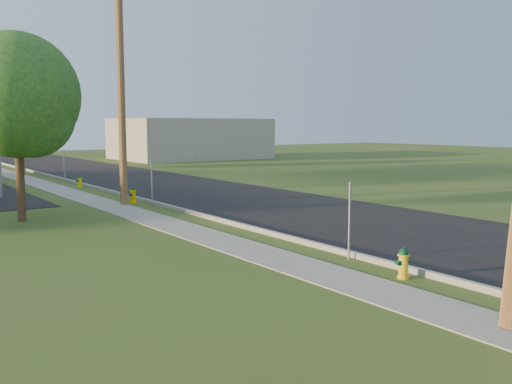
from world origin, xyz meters
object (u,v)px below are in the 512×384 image
Objects in this scene: utility_pole_mid at (121,89)px; hydrant_far at (80,181)px; utility_pole_far at (19,104)px; hydrant_mid at (133,195)px; tree_verge at (20,100)px; hydrant_near at (404,263)px.

utility_pole_mid is 9.19m from hydrant_far.
utility_pole_far is 18.29m from hydrant_mid.
hydrant_mid is (0.52, -17.73, -4.42)m from utility_pole_far.
hydrant_mid is (5.03, 2.14, -3.93)m from tree_verge.
hydrant_mid reaches higher than hydrant_far.
utility_pole_far is 1.42× the size of tree_verge.
hydrant_near reaches higher than hydrant_far.
utility_pole_far is (0.00, 18.00, -0.15)m from utility_pole_mid.
hydrant_near is at bearing -90.32° from hydrant_far.
hydrant_near is 0.94× the size of hydrant_mid.
utility_pole_far reaches higher than hydrant_near.
hydrant_far is (5.20, 9.79, -3.97)m from tree_verge.
hydrant_mid is at bearing 27.03° from utility_pole_mid.
utility_pole_mid is at bearing 22.51° from tree_verge.
tree_verge is 8.65× the size of hydrant_mid.
hydrant_near is (0.56, -14.83, -4.60)m from utility_pole_mid.
hydrant_mid is at bearing 22.99° from tree_verge.
hydrant_far is at bearing 62.03° from tree_verge.
hydrant_far is (0.68, -10.09, -4.47)m from utility_pole_far.
hydrant_mid is at bearing 90.14° from hydrant_near.
utility_pole_far is 11.05m from hydrant_far.
utility_pole_far is at bearing 93.87° from hydrant_far.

